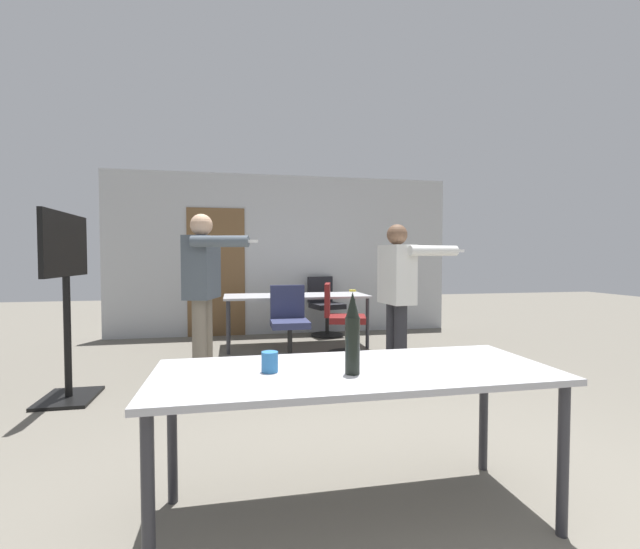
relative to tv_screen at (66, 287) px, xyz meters
The scene contains 11 objects.
back_wall 3.73m from the tv_screen, 53.05° to the left, with size 5.63×0.12×2.61m.
conference_table_near 2.97m from the tv_screen, 46.99° to the right, with size 1.89×0.75×0.73m.
conference_table_far 3.01m from the tv_screen, 39.37° to the left, with size 2.01×0.81×0.73m.
tv_screen is the anchor object (origin of this frame).
person_far_watching 3.13m from the tv_screen, ahead, with size 0.79×0.63×1.61m.
person_right_polo 1.24m from the tv_screen, 24.46° to the left, with size 0.75×0.82×1.72m.
office_chair_mid_tucked 2.48m from the tv_screen, 28.76° to the left, with size 0.52×0.55×0.91m.
office_chair_near_pushed 3.13m from the tv_screen, 23.91° to the left, with size 0.62×0.57×0.92m.
office_chair_side_rolled 3.96m from the tv_screen, 42.45° to the left, with size 0.56×0.61×0.94m.
beer_bottle 2.99m from the tv_screen, 48.67° to the right, with size 0.07×0.07×0.39m.
drink_cup 2.68m from the tv_screen, 53.08° to the right, with size 0.08×0.08×0.09m.
Camera 1 is at (-0.82, -1.50, 1.26)m, focal length 24.00 mm.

